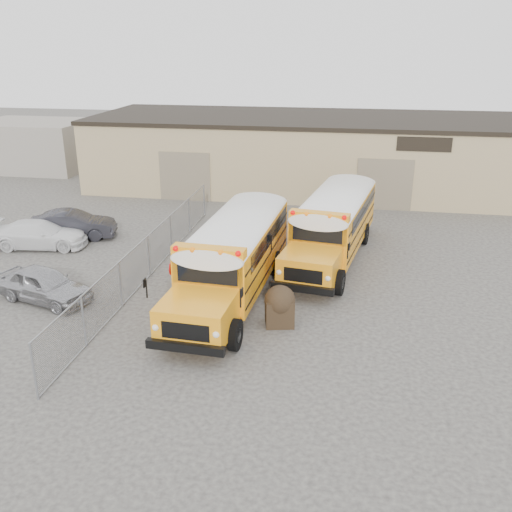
% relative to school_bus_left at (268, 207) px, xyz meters
% --- Properties ---
extents(ground, '(120.00, 120.00, 0.00)m').
position_rel_school_bus_left_xyz_m(ground, '(1.79, -8.24, -1.75)').
color(ground, '#393634').
rests_on(ground, ground).
extents(warehouse, '(30.20, 10.20, 4.67)m').
position_rel_school_bus_left_xyz_m(warehouse, '(1.79, 11.75, 0.62)').
color(warehouse, tan).
rests_on(warehouse, ground).
extents(chainlink_fence, '(0.07, 18.07, 1.81)m').
position_rel_school_bus_left_xyz_m(chainlink_fence, '(-4.21, -5.24, -0.85)').
color(chainlink_fence, gray).
rests_on(chainlink_fence, ground).
extents(distant_building_left, '(8.00, 6.00, 3.60)m').
position_rel_school_bus_left_xyz_m(distant_building_left, '(-20.21, 13.76, 0.05)').
color(distant_building_left, gray).
rests_on(distant_building_left, ground).
extents(school_bus_left, '(3.41, 10.46, 3.02)m').
position_rel_school_bus_left_xyz_m(school_bus_left, '(0.00, 0.00, 0.00)').
color(school_bus_left, '#FF9C15').
rests_on(school_bus_left, ground).
extents(school_bus_right, '(3.98, 10.35, 2.95)m').
position_rel_school_bus_left_xyz_m(school_bus_right, '(4.18, 4.62, -0.04)').
color(school_bus_right, orange).
rests_on(school_bus_right, ground).
extents(tarp_bundle, '(1.14, 1.07, 1.47)m').
position_rel_school_bus_left_xyz_m(tarp_bundle, '(1.79, -8.61, -1.00)').
color(tarp_bundle, black).
rests_on(tarp_bundle, ground).
extents(car_silver, '(4.18, 2.60, 1.33)m').
position_rel_school_bus_left_xyz_m(car_silver, '(-7.30, -8.26, -1.09)').
color(car_silver, '#A3A3A8').
rests_on(car_silver, ground).
extents(car_white, '(4.70, 2.47, 1.30)m').
position_rel_school_bus_left_xyz_m(car_white, '(-10.63, -2.74, -1.10)').
color(car_white, white).
rests_on(car_white, ground).
extents(car_dark, '(4.50, 2.53, 1.41)m').
position_rel_school_bus_left_xyz_m(car_dark, '(-9.73, -1.23, -1.05)').
color(car_dark, '#222227').
rests_on(car_dark, ground).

